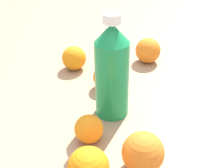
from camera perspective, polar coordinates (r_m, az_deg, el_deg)
The scene contains 8 objects.
ground_plane at distance 0.75m, azimuth 1.71°, elevation -5.92°, with size 2.40×2.40×0.00m, color #9E7F60.
water_bottle at distance 0.70m, azimuth -0.00°, elevation 2.56°, with size 0.08×0.08×0.25m.
orange_0 at distance 0.98m, azimuth 6.63°, elevation 6.16°, with size 0.08×0.08×0.08m, color orange.
orange_1 at distance 0.67m, azimuth -4.28°, elevation -8.23°, with size 0.06×0.06×0.06m, color orange.
orange_2 at distance 0.84m, azimuth -1.28°, elevation 1.23°, with size 0.07×0.07×0.07m, color orange.
orange_3 at distance 0.60m, azimuth 5.72°, elevation -12.44°, with size 0.08×0.08×0.08m, color orange.
orange_4 at distance 0.58m, azimuth -4.36°, elevation -15.05°, with size 0.08×0.08×0.08m, color orange.
orange_5 at distance 0.94m, azimuth -7.00°, elevation 4.76°, with size 0.07×0.07×0.07m, color orange.
Camera 1 is at (0.07, -0.59, 0.46)m, focal length 49.69 mm.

